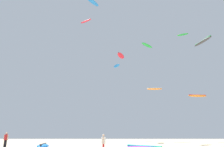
% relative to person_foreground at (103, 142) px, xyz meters
% --- Properties ---
extents(person_foreground, '(0.35, 0.52, 1.56)m').
position_rel_person_foreground_xyz_m(person_foreground, '(0.00, 0.00, 0.00)').
color(person_foreground, '#B21E23').
rests_on(person_foreground, ground).
extents(person_midground, '(0.58, 0.40, 1.77)m').
position_rel_person_foreground_xyz_m(person_midground, '(-12.15, 7.48, 0.12)').
color(person_midground, black).
rests_on(person_midground, ground).
extents(kite_grounded_far, '(1.91, 4.45, 0.54)m').
position_rel_person_foreground_xyz_m(kite_grounded_far, '(-7.37, 6.90, -0.66)').
color(kite_grounded_far, blue).
rests_on(kite_grounded_far, ground).
extents(kite_aloft_0, '(2.50, 4.06, 0.90)m').
position_rel_person_foreground_xyz_m(kite_aloft_0, '(2.91, 27.80, 19.06)').
color(kite_aloft_0, red).
extents(kite_aloft_1, '(2.97, 3.67, 0.50)m').
position_rel_person_foreground_xyz_m(kite_aloft_1, '(-3.18, 16.20, 26.00)').
color(kite_aloft_1, blue).
extents(kite_aloft_2, '(3.23, 3.33, 0.53)m').
position_rel_person_foreground_xyz_m(kite_aloft_2, '(8.17, 21.05, 18.71)').
color(kite_aloft_2, green).
extents(kite_aloft_3, '(2.44, 2.02, 0.50)m').
position_rel_person_foreground_xyz_m(kite_aloft_3, '(-4.03, 14.18, 20.33)').
color(kite_aloft_3, red).
extents(kite_aloft_4, '(2.19, 3.13, 0.71)m').
position_rel_person_foreground_xyz_m(kite_aloft_4, '(2.04, 35.26, 19.00)').
color(kite_aloft_4, blue).
extents(kite_aloft_5, '(4.37, 1.66, 0.77)m').
position_rel_person_foreground_xyz_m(kite_aloft_5, '(19.81, 26.41, 8.86)').
color(kite_aloft_5, orange).
extents(kite_aloft_6, '(2.89, 1.90, 0.36)m').
position_rel_person_foreground_xyz_m(kite_aloft_6, '(19.23, 29.44, 25.62)').
color(kite_aloft_6, green).
extents(kite_aloft_8, '(3.70, 1.21, 0.48)m').
position_rel_person_foreground_xyz_m(kite_aloft_8, '(10.81, 28.72, 10.94)').
color(kite_aloft_8, orange).
extents(kite_aloft_9, '(2.01, 3.74, 0.70)m').
position_rel_person_foreground_xyz_m(kite_aloft_9, '(14.28, 9.22, 13.91)').
color(kite_aloft_9, '#2D2D33').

